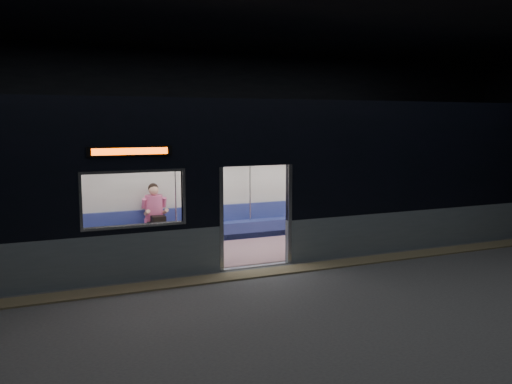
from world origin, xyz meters
TOP-DOWN VIEW (x-y plane):
  - station_floor at (0.00, 0.00)m, footprint 24.00×14.00m
  - station_envelope at (0.00, 0.00)m, footprint 24.00×14.00m
  - tactile_strip at (0.00, 0.55)m, footprint 22.80×0.50m
  - metro_car at (-0.00, 2.54)m, footprint 18.00×3.04m
  - passenger at (-1.47, 3.55)m, footprint 0.48×0.77m
  - handbag at (-1.45, 3.30)m, footprint 0.38×0.36m
  - transit_map at (2.96, 3.85)m, footprint 0.89×0.03m

SIDE VIEW (x-z plane):
  - station_floor at x=0.00m, z-range -0.01..0.00m
  - tactile_strip at x=0.00m, z-range 0.00..0.03m
  - handbag at x=-1.45m, z-range 0.62..0.78m
  - passenger at x=-1.47m, z-range 0.11..1.56m
  - transit_map at x=2.96m, z-range 1.15..1.73m
  - metro_car at x=0.00m, z-range 0.17..3.52m
  - station_envelope at x=0.00m, z-range 1.16..6.16m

